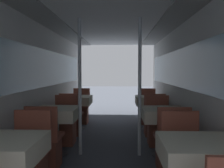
% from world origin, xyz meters
% --- Properties ---
extents(wall_left, '(0.05, 8.32, 2.18)m').
position_xyz_m(wall_left, '(-1.28, 2.76, 1.13)').
color(wall_left, silver).
rests_on(wall_left, ground_plane).
extents(wall_right, '(0.05, 8.32, 2.18)m').
position_xyz_m(wall_right, '(1.28, 2.76, 1.13)').
color(wall_right, silver).
rests_on(wall_right, ground_plane).
extents(ceiling_panel, '(2.55, 8.32, 0.07)m').
position_xyz_m(ceiling_panel, '(0.00, 2.76, 2.22)').
color(ceiling_panel, white).
rests_on(ceiling_panel, wall_left).
extents(dining_table_left_0, '(0.68, 0.68, 0.76)m').
position_xyz_m(dining_table_left_0, '(-0.86, 0.70, 0.64)').
color(dining_table_left_0, '#4C4C51').
rests_on(dining_table_left_0, ground_plane).
extents(chair_left_far_0, '(0.43, 0.43, 0.89)m').
position_xyz_m(chair_left_far_0, '(-0.86, 1.28, 0.29)').
color(chair_left_far_0, brown).
rests_on(chair_left_far_0, ground_plane).
extents(dining_table_left_1, '(0.68, 0.68, 0.76)m').
position_xyz_m(dining_table_left_1, '(-0.86, 2.52, 0.64)').
color(dining_table_left_1, '#4C4C51').
rests_on(dining_table_left_1, ground_plane).
extents(chair_left_near_1, '(0.43, 0.43, 0.89)m').
position_xyz_m(chair_left_near_1, '(-0.86, 1.93, 0.29)').
color(chair_left_near_1, brown).
rests_on(chair_left_near_1, ground_plane).
extents(chair_left_far_1, '(0.43, 0.43, 0.89)m').
position_xyz_m(chair_left_far_1, '(-0.86, 3.10, 0.29)').
color(chair_left_far_1, brown).
rests_on(chair_left_far_1, ground_plane).
extents(support_pole_left_1, '(0.05, 0.05, 2.18)m').
position_xyz_m(support_pole_left_1, '(-0.47, 2.52, 1.09)').
color(support_pole_left_1, silver).
rests_on(support_pole_left_1, ground_plane).
extents(dining_table_left_2, '(0.68, 0.68, 0.76)m').
position_xyz_m(dining_table_left_2, '(-0.86, 4.34, 0.64)').
color(dining_table_left_2, '#4C4C51').
rests_on(dining_table_left_2, ground_plane).
extents(chair_left_near_2, '(0.43, 0.43, 0.89)m').
position_xyz_m(chair_left_near_2, '(-0.86, 3.75, 0.29)').
color(chair_left_near_2, brown).
rests_on(chair_left_near_2, ground_plane).
extents(chair_left_far_2, '(0.43, 0.43, 0.89)m').
position_xyz_m(chair_left_far_2, '(-0.86, 4.92, 0.29)').
color(chair_left_far_2, brown).
rests_on(chair_left_far_2, ground_plane).
extents(dining_table_right_0, '(0.68, 0.68, 0.76)m').
position_xyz_m(dining_table_right_0, '(0.86, 0.70, 0.64)').
color(dining_table_right_0, '#4C4C51').
rests_on(dining_table_right_0, ground_plane).
extents(chair_right_far_0, '(0.43, 0.43, 0.89)m').
position_xyz_m(chair_right_far_0, '(0.86, 1.28, 0.29)').
color(chair_right_far_0, brown).
rests_on(chair_right_far_0, ground_plane).
extents(dining_table_right_1, '(0.68, 0.68, 0.76)m').
position_xyz_m(dining_table_right_1, '(0.86, 2.52, 0.64)').
color(dining_table_right_1, '#4C4C51').
rests_on(dining_table_right_1, ground_plane).
extents(chair_right_near_1, '(0.43, 0.43, 0.89)m').
position_xyz_m(chair_right_near_1, '(0.86, 1.93, 0.29)').
color(chair_right_near_1, brown).
rests_on(chair_right_near_1, ground_plane).
extents(chair_right_far_1, '(0.43, 0.43, 0.89)m').
position_xyz_m(chair_right_far_1, '(0.86, 3.10, 0.29)').
color(chair_right_far_1, brown).
rests_on(chair_right_far_1, ground_plane).
extents(support_pole_right_1, '(0.05, 0.05, 2.18)m').
position_xyz_m(support_pole_right_1, '(0.47, 2.52, 1.09)').
color(support_pole_right_1, silver).
rests_on(support_pole_right_1, ground_plane).
extents(dining_table_right_2, '(0.68, 0.68, 0.76)m').
position_xyz_m(dining_table_right_2, '(0.86, 4.34, 0.64)').
color(dining_table_right_2, '#4C4C51').
rests_on(dining_table_right_2, ground_plane).
extents(chair_right_near_2, '(0.43, 0.43, 0.89)m').
position_xyz_m(chair_right_near_2, '(0.86, 3.75, 0.29)').
color(chair_right_near_2, brown).
rests_on(chair_right_near_2, ground_plane).
extents(chair_right_far_2, '(0.43, 0.43, 0.89)m').
position_xyz_m(chair_right_far_2, '(0.86, 4.92, 0.29)').
color(chair_right_far_2, brown).
rests_on(chair_right_far_2, ground_plane).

